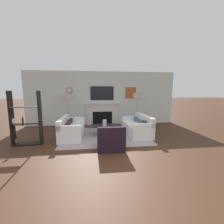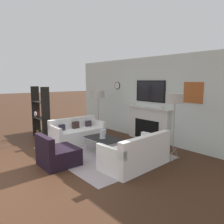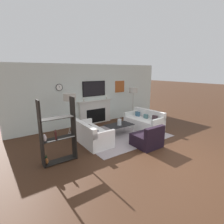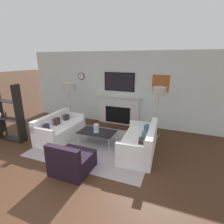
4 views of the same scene
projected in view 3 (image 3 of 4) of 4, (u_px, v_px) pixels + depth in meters
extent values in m
plane|color=#3D2416|center=(174.00, 160.00, 4.86)|extent=(60.00, 60.00, 0.00)
cube|color=silver|center=(94.00, 94.00, 8.05)|extent=(7.56, 0.07, 2.70)
cube|color=beige|center=(95.00, 112.00, 8.15)|extent=(1.59, 0.16, 1.06)
cube|color=black|center=(96.00, 116.00, 8.12)|extent=(0.98, 0.01, 0.63)
cube|color=beige|center=(95.00, 101.00, 8.00)|extent=(1.71, 0.22, 0.04)
cylinder|color=#B2AD9E|center=(84.00, 101.00, 7.63)|extent=(0.04, 0.04, 0.10)
cylinder|color=white|center=(84.00, 98.00, 7.61)|extent=(0.03, 0.03, 0.09)
cylinder|color=#B2AD9E|center=(106.00, 98.00, 8.30)|extent=(0.04, 0.04, 0.10)
cylinder|color=white|center=(106.00, 96.00, 8.28)|extent=(0.03, 0.03, 0.09)
cube|color=black|center=(94.00, 89.00, 7.95)|extent=(1.16, 0.04, 0.68)
cube|color=black|center=(94.00, 89.00, 7.93)|extent=(1.08, 0.01, 0.61)
cylinder|color=black|center=(59.00, 87.00, 7.01)|extent=(0.28, 0.02, 0.28)
cylinder|color=silver|center=(59.00, 87.00, 6.99)|extent=(0.24, 0.00, 0.24)
cube|color=black|center=(59.00, 87.00, 6.98)|extent=(0.01, 0.00, 0.06)
cube|color=#A35022|center=(120.00, 87.00, 8.79)|extent=(0.56, 0.02, 0.56)
cube|color=gray|center=(120.00, 135.00, 6.77)|extent=(3.20, 2.59, 0.01)
cube|color=white|center=(92.00, 136.00, 6.01)|extent=(0.82, 1.65, 0.44)
cube|color=white|center=(83.00, 127.00, 5.74)|extent=(0.19, 1.64, 0.32)
cube|color=white|center=(82.00, 122.00, 6.55)|extent=(0.80, 0.11, 0.18)
cube|color=white|center=(104.00, 134.00, 5.32)|extent=(0.80, 0.11, 0.18)
cube|color=#322931|center=(82.00, 125.00, 6.25)|extent=(0.12, 0.20, 0.19)
cube|color=#382825|center=(89.00, 128.00, 5.87)|extent=(0.11, 0.22, 0.21)
cube|color=#292636|center=(96.00, 132.00, 5.49)|extent=(0.12, 0.19, 0.18)
cube|color=white|center=(144.00, 124.00, 7.42)|extent=(0.91, 1.67, 0.44)
cube|color=white|center=(149.00, 114.00, 7.53)|extent=(0.26, 1.63, 0.34)
cube|color=white|center=(159.00, 121.00, 6.78)|extent=(0.82, 0.15, 0.18)
cube|color=silver|center=(131.00, 113.00, 7.93)|extent=(0.82, 0.15, 0.18)
cube|color=#3B2A2E|center=(155.00, 118.00, 7.06)|extent=(0.12, 0.23, 0.22)
cube|color=#486D70|center=(146.00, 116.00, 7.43)|extent=(0.12, 0.18, 0.17)
cube|color=#3A617C|center=(138.00, 114.00, 7.78)|extent=(0.10, 0.20, 0.19)
cube|color=black|center=(146.00, 140.00, 5.73)|extent=(0.81, 0.82, 0.40)
cube|color=black|center=(155.00, 132.00, 5.37)|extent=(0.80, 0.15, 0.34)
cube|color=black|center=(119.00, 125.00, 6.73)|extent=(1.06, 0.63, 0.02)
cylinder|color=#B7B7BC|center=(113.00, 134.00, 6.28)|extent=(0.02, 0.02, 0.38)
cylinder|color=#B7B7BC|center=(133.00, 129.00, 6.83)|extent=(0.02, 0.02, 0.38)
cylinder|color=#B7B7BC|center=(105.00, 130.00, 6.72)|extent=(0.02, 0.02, 0.38)
cylinder|color=#B7B7BC|center=(124.00, 126.00, 7.27)|extent=(0.02, 0.02, 0.38)
cylinder|color=silver|center=(119.00, 122.00, 6.67)|extent=(0.15, 0.15, 0.24)
cylinder|color=silver|center=(119.00, 123.00, 6.69)|extent=(0.08, 0.08, 0.13)
cylinder|color=silver|center=(119.00, 125.00, 6.70)|extent=(0.18, 0.18, 0.01)
cylinder|color=#9E998E|center=(74.00, 132.00, 6.76)|extent=(0.09, 0.23, 0.26)
cylinder|color=#9E998E|center=(69.00, 132.00, 6.69)|extent=(0.17, 0.19, 0.26)
cylinder|color=#9E998E|center=(72.00, 133.00, 6.58)|extent=(0.23, 0.07, 0.26)
cylinder|color=#9E998E|center=(71.00, 115.00, 6.52)|extent=(0.02, 0.02, 1.11)
cylinder|color=#B2ADA3|center=(70.00, 97.00, 6.36)|extent=(0.46, 0.46, 0.26)
cylinder|color=#9E998E|center=(134.00, 119.00, 8.52)|extent=(0.09, 0.23, 0.27)
cylinder|color=#9E998E|center=(130.00, 119.00, 8.45)|extent=(0.17, 0.19, 0.27)
cylinder|color=#9E998E|center=(134.00, 120.00, 8.34)|extent=(0.23, 0.07, 0.27)
cylinder|color=#9E998E|center=(133.00, 105.00, 8.27)|extent=(0.02, 0.02, 1.16)
cylinder|color=#B2ADA3|center=(133.00, 90.00, 8.11)|extent=(0.39, 0.39, 0.23)
cube|color=black|center=(41.00, 135.00, 4.34)|extent=(0.04, 0.28, 1.75)
cube|color=black|center=(73.00, 128.00, 4.84)|extent=(0.04, 0.28, 1.75)
cube|color=black|center=(60.00, 160.00, 4.79)|extent=(0.91, 0.28, 0.02)
cube|color=black|center=(59.00, 138.00, 4.64)|extent=(0.91, 0.28, 0.01)
cube|color=black|center=(57.00, 118.00, 4.51)|extent=(0.91, 0.28, 0.02)
ellipsoid|color=silver|center=(45.00, 138.00, 4.37)|extent=(0.10, 0.10, 0.20)
ellipsoid|color=#965025|center=(47.00, 161.00, 4.56)|extent=(0.09, 0.09, 0.17)
cylinder|color=#3D1919|center=(56.00, 136.00, 4.52)|extent=(0.05, 0.05, 0.21)
cylinder|color=#3D1919|center=(55.00, 131.00, 4.49)|extent=(0.02, 0.02, 0.05)
cylinder|color=#194223|center=(46.00, 160.00, 4.60)|extent=(0.05, 0.05, 0.19)
cylinder|color=#194223|center=(46.00, 156.00, 4.57)|extent=(0.02, 0.02, 0.05)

